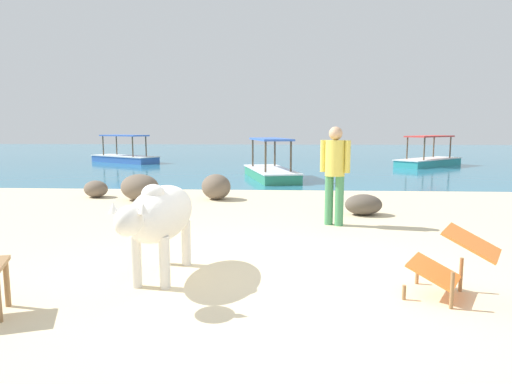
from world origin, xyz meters
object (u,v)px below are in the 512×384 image
at_px(deck_chair_far, 452,259).
at_px(cow, 160,215).
at_px(boat_blue, 125,157).
at_px(boat_teal, 429,160).
at_px(person_standing, 335,168).
at_px(boat_green, 270,170).

bearing_deg(deck_chair_far, cow, 19.01).
bearing_deg(boat_blue, boat_teal, 27.41).
height_order(person_standing, boat_blue, person_standing).
xyz_separation_m(deck_chair_far, boat_teal, (4.65, 15.78, -0.13)).
relative_size(deck_chair_far, person_standing, 0.57).
height_order(boat_green, boat_blue, same).
bearing_deg(person_standing, boat_teal, -176.52).
distance_m(cow, boat_green, 9.98).
bearing_deg(person_standing, boat_green, -143.38).
xyz_separation_m(boat_green, boat_teal, (6.63, 5.36, 0.00)).
xyz_separation_m(deck_chair_far, person_standing, (-0.74, 3.27, 0.56)).
relative_size(cow, boat_teal, 0.53).
relative_size(deck_chair_far, boat_green, 0.24).
bearing_deg(boat_green, deck_chair_far, 176.96).
bearing_deg(boat_teal, boat_blue, -49.08).
bearing_deg(person_standing, cow, -10.84).
xyz_separation_m(deck_chair_far, boat_green, (-1.97, 10.42, -0.13)).
bearing_deg(boat_blue, deck_chair_far, -29.36).
height_order(boat_teal, boat_blue, same).
relative_size(cow, person_standing, 1.13).
distance_m(deck_chair_far, boat_teal, 16.45).
xyz_separation_m(person_standing, boat_green, (-1.24, 7.14, -0.70)).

